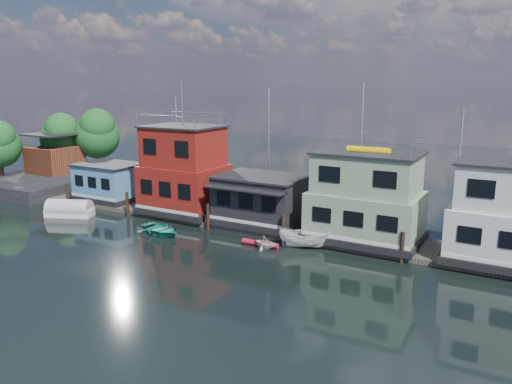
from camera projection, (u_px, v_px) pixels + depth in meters
The scene contains 14 objects.
ground at pixel (177, 274), 31.95m from camera, with size 160.00×160.00×0.00m, color black.
dock at pixel (266, 226), 42.10m from camera, with size 48.00×5.00×0.40m, color #595147.
houseboat_blue at pixel (110, 182), 50.34m from camera, with size 6.40×4.90×3.66m.
houseboat_red at pixel (184, 171), 45.35m from camera, with size 7.40×5.90×11.86m.
houseboat_dark at pixel (261, 199), 41.84m from camera, with size 7.40×6.10×4.06m.
houseboat_green at pixel (366, 198), 37.28m from camera, with size 8.40×5.90×7.03m.
pilings at pixel (246, 223), 39.69m from camera, with size 42.28×0.28×2.20m.
background_masts at pixel (346, 158), 43.74m from camera, with size 36.40×0.16×12.00m.
shore at pixel (56, 154), 59.41m from camera, with size 12.40×15.72×8.24m.
dinghy_white at pixel (265, 242), 36.78m from camera, with size 1.64×1.89×1.00m, color silver.
tarp_runabout at pixel (69, 210), 45.61m from camera, with size 4.48×3.13×1.70m.
red_kayak at pixel (260, 243), 37.40m from camera, with size 0.43×0.43×2.93m, color red.
dinghy_teal at pixel (161, 229), 40.25m from camera, with size 2.93×4.11×0.85m, color teal.
motorboat at pixel (304, 238), 36.88m from camera, with size 1.44×3.82×1.48m, color white.
Camera 1 is at (19.24, -23.63, 12.09)m, focal length 35.00 mm.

